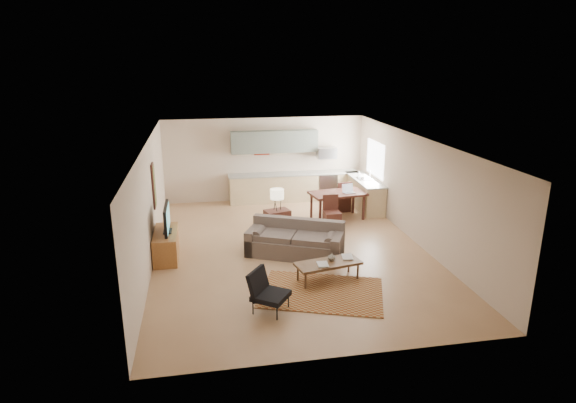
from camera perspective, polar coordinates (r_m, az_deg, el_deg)
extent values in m
plane|color=#A67B54|center=(11.92, 0.26, -5.71)|extent=(9.00, 9.00, 0.00)
plane|color=white|center=(11.17, 0.28, 7.19)|extent=(9.00, 9.00, 0.00)
plane|color=beige|center=(15.79, -2.76, 5.03)|extent=(6.50, 0.00, 6.50)
plane|color=beige|center=(7.38, 6.84, -9.13)|extent=(6.50, 0.00, 6.50)
plane|color=beige|center=(11.35, -16.07, -0.32)|extent=(0.00, 9.00, 9.00)
plane|color=beige|center=(12.47, 15.12, 1.27)|extent=(0.00, 9.00, 9.00)
cube|color=#A5A8AD|center=(16.07, 4.52, 1.91)|extent=(0.62, 0.62, 0.90)
cube|color=#A5A8AD|center=(15.85, 4.59, 5.77)|extent=(0.62, 0.40, 0.35)
cube|color=slate|center=(15.55, -1.61, 7.11)|extent=(2.80, 0.34, 0.70)
cube|color=white|center=(15.10, 10.30, 5.01)|extent=(0.02, 1.40, 1.05)
cube|color=maroon|center=(9.88, 4.01, -10.68)|extent=(2.83, 2.38, 0.02)
imported|color=maroon|center=(10.06, 3.51, -7.48)|extent=(0.26, 0.33, 0.03)
imported|color=navy|center=(10.48, 6.42, -6.55)|extent=(0.33, 0.38, 0.02)
imported|color=black|center=(10.29, 5.22, -6.53)|extent=(0.20, 0.20, 0.17)
imported|color=beige|center=(15.33, 8.44, 3.22)|extent=(0.11, 0.12, 0.19)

